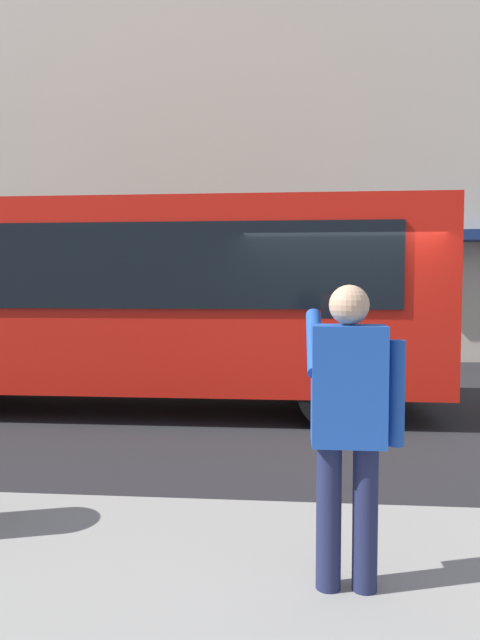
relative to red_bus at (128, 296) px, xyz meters
The scene contains 4 objects.
ground_plane 3.56m from the red_bus, 169.70° to the left, with size 60.00×60.00×0.00m, color #232326.
building_facade_far 8.19m from the red_bus, 116.48° to the right, with size 28.00×1.55×12.00m.
red_bus is the anchor object (origin of this frame).
pedestrian_photographer 6.05m from the red_bus, 117.36° to the left, with size 0.53×0.52×1.70m.
Camera 1 is at (0.64, 8.00, 1.85)m, focal length 32.77 mm.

